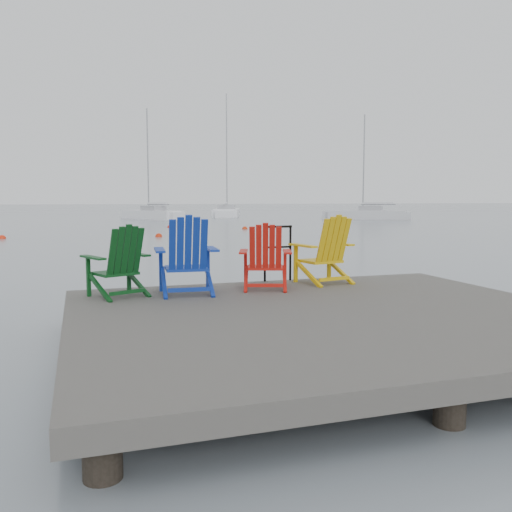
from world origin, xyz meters
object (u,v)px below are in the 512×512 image
object	(u,v)px
handrail	(278,248)
chair_yellow	(326,250)
sailboat_far	(367,215)
buoy_d	(170,227)
sailboat_mid	(227,213)
chair_blue	(187,256)
buoy_b	(2,239)
chair_green	(119,261)
sailboat_near	(151,215)
buoy_a	(159,237)
chair_red	(265,257)
buoy_c	(245,229)

from	to	relation	value
handrail	chair_yellow	world-z (taller)	chair_yellow
sailboat_far	buoy_d	world-z (taller)	sailboat_far
sailboat_mid	buoy_d	bearing A→B (deg)	-96.14
chair_blue	buoy_b	size ratio (longest dim) A/B	3.13
chair_green	sailboat_far	xyz separation A→B (m)	(24.72, 36.71, -0.63)
sailboat_near	buoy_a	bearing A→B (deg)	-123.44
chair_red	buoy_d	bearing A→B (deg)	102.74
buoy_c	chair_green	bearing A→B (deg)	-110.73
chair_red	chair_yellow	xyz separation A→B (m)	(1.09, 0.25, 0.05)
handrail	chair_red	distance (m)	0.88
handrail	chair_red	bearing A→B (deg)	-122.33
chair_blue	sailboat_near	xyz separation A→B (m)	(4.98, 42.97, -0.69)
handrail	buoy_a	world-z (taller)	handrail
chair_red	buoy_a	xyz separation A→B (m)	(1.11, 19.00, -0.98)
sailboat_mid	buoy_a	size ratio (longest dim) A/B	38.03
sailboat_mid	chair_red	bearing A→B (deg)	-86.59
sailboat_far	buoy_a	bearing A→B (deg)	164.95
buoy_d	chair_yellow	bearing A→B (deg)	-94.03
chair_green	chair_red	size ratio (longest dim) A/B	1.01
buoy_b	buoy_c	size ratio (longest dim) A/B	1.03
handrail	chair_green	size ratio (longest dim) A/B	0.94
buoy_c	sailboat_near	bearing A→B (deg)	99.97
sailboat_far	buoy_b	bearing A→B (deg)	155.82
chair_green	buoy_c	xyz separation A→B (m)	(9.17, 24.22, -0.98)
handrail	chair_yellow	bearing A→B (deg)	-38.11
chair_yellow	buoy_a	bearing A→B (deg)	78.97
chair_red	sailboat_mid	distance (m)	50.99
buoy_d	handrail	bearing A→B (deg)	-95.42
sailboat_near	chair_green	bearing A→B (deg)	-124.80
sailboat_mid	buoy_a	distance (m)	32.52
buoy_c	buoy_d	xyz separation A→B (m)	(-4.08, 3.30, 0.00)
chair_red	sailboat_far	xyz separation A→B (m)	(22.64, 36.75, -0.63)
buoy_a	buoy_c	distance (m)	7.96
handrail	sailboat_near	size ratio (longest dim) A/B	0.09
sailboat_mid	buoy_a	xyz separation A→B (m)	(-11.62, -30.37, -0.35)
sailboat_near	buoy_c	xyz separation A→B (m)	(3.28, -18.65, -0.36)
sailboat_near	buoy_d	size ratio (longest dim) A/B	31.96
chair_red	buoy_d	xyz separation A→B (m)	(3.01, 27.56, -0.98)
buoy_c	sailboat_mid	bearing A→B (deg)	77.36
buoy_c	buoy_d	distance (m)	5.25
buoy_b	buoy_d	world-z (taller)	buoy_b
chair_green	buoy_b	bearing A→B (deg)	78.07
buoy_a	buoy_b	bearing A→B (deg)	172.06
chair_green	buoy_d	xyz separation A→B (m)	(5.09, 27.52, -0.98)
chair_blue	sailboat_mid	xyz separation A→B (m)	(13.89, 49.43, -0.69)
buoy_a	buoy_b	distance (m)	7.14
chair_yellow	buoy_a	size ratio (longest dim) A/B	2.99
buoy_d	sailboat_far	bearing A→B (deg)	25.09
chair_red	sailboat_mid	size ratio (longest dim) A/B	0.07
buoy_c	buoy_d	world-z (taller)	buoy_c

